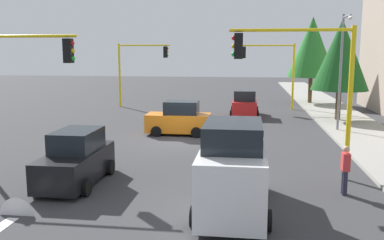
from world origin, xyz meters
TOP-DOWN VIEW (x-y plane):
  - ground_plane at (0.00, 0.00)m, footprint 120.00×120.00m
  - sidewalk_kerb at (-5.00, 10.50)m, footprint 80.00×4.00m
  - lane_arrow_near at (11.51, -3.00)m, footprint 2.40×1.10m
  - traffic_signal_near_right at (6.00, -5.68)m, footprint 0.36×4.59m
  - traffic_signal_far_right at (-14.00, -5.67)m, footprint 0.36×4.59m
  - traffic_signal_far_left at (-14.00, 5.67)m, footprint 0.36×4.59m
  - traffic_signal_near_left at (6.00, 5.71)m, footprint 0.36×4.59m
  - street_lamp_curbside at (-3.61, 9.20)m, footprint 2.15×0.28m
  - tree_roadside_mid at (-8.00, 10.00)m, footprint 3.86×3.86m
  - tree_roadside_far at (-18.00, 9.50)m, footprint 4.37×4.37m
  - delivery_van_white at (9.67, 3.34)m, footprint 4.80×2.22m
  - car_black at (7.76, -2.48)m, footprint 4.08×1.96m
  - car_orange at (-2.00, -0.22)m, footprint 1.96×3.74m
  - car_red at (-9.76, 3.53)m, footprint 3.86×2.11m
  - pedestrian_crossing at (7.77, 7.07)m, footprint 0.40×0.24m

SIDE VIEW (x-z plane):
  - ground_plane at x=0.00m, z-range 0.00..0.00m
  - lane_arrow_near at x=11.51m, z-range -0.54..0.56m
  - sidewalk_kerb at x=-5.00m, z-range 0.00..0.15m
  - car_orange at x=-2.00m, z-range -0.09..1.88m
  - car_black at x=7.76m, z-range -0.09..1.88m
  - car_red at x=-9.76m, z-range -0.09..1.88m
  - pedestrian_crossing at x=7.77m, z-range 0.06..1.76m
  - delivery_van_white at x=9.67m, z-range -0.11..2.67m
  - traffic_signal_far_left at x=-14.00m, z-range 1.15..6.65m
  - traffic_signal_far_right at x=-14.00m, z-range 1.16..6.69m
  - traffic_signal_near_right at x=6.00m, z-range 1.17..6.75m
  - traffic_signal_near_left at x=6.00m, z-range 1.19..6.95m
  - street_lamp_curbside at x=-3.61m, z-range 0.85..7.85m
  - tree_roadside_mid at x=-8.00m, z-range 1.09..8.13m
  - tree_roadside_far at x=-18.00m, z-range 1.25..9.25m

